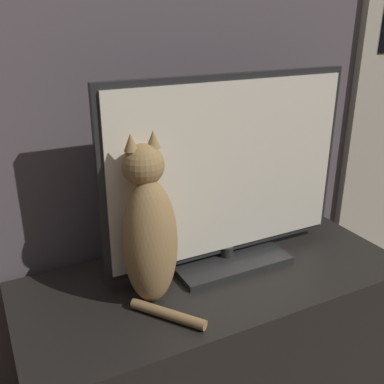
# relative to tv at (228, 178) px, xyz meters

# --- Properties ---
(tv_stand) EXTENTS (1.18, 0.51, 0.51)m
(tv_stand) POSITION_rel_tv_xyz_m (-0.08, -0.06, -0.53)
(tv_stand) COLOR black
(tv_stand) RESTS_ON ground_plane
(tv) EXTENTS (0.79, 0.22, 0.59)m
(tv) POSITION_rel_tv_xyz_m (0.00, 0.00, 0.00)
(tv) COLOR black
(tv) RESTS_ON tv_stand
(cat) EXTENTS (0.16, 0.27, 0.47)m
(cat) POSITION_rel_tv_xyz_m (-0.29, -0.09, -0.07)
(cat) COLOR #997547
(cat) RESTS_ON tv_stand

